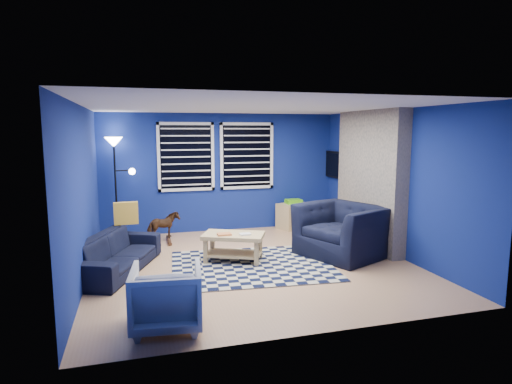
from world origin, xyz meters
TOP-DOWN VIEW (x-y plane):
  - floor at (0.00, 0.00)m, footprint 5.00×5.00m
  - ceiling at (0.00, 0.00)m, footprint 5.00×5.00m
  - wall_back at (0.00, 2.50)m, footprint 5.00×0.00m
  - wall_left at (-2.50, 0.00)m, footprint 0.00×5.00m
  - wall_right at (2.50, 0.00)m, footprint 0.00×5.00m
  - fireplace at (2.36, 0.50)m, footprint 0.65×2.00m
  - window_left at (-0.75, 2.46)m, footprint 1.17×0.06m
  - window_right at (0.55, 2.46)m, footprint 1.17×0.06m
  - tv at (2.45, 2.00)m, footprint 0.07×1.00m
  - rug at (-0.04, -0.09)m, footprint 2.66×2.20m
  - sofa at (-2.10, 0.22)m, footprint 2.08×1.43m
  - armchair_big at (1.60, 0.04)m, footprint 1.72×1.63m
  - armchair_bent at (-1.49, -1.91)m, footprint 0.82×0.84m
  - rocking_horse at (-1.30, 1.77)m, footprint 0.50×0.67m
  - coffee_table at (-0.27, 0.22)m, footprint 1.12×0.92m
  - cabinet at (1.55, 2.25)m, footprint 0.78×0.65m
  - floor_lamp at (-2.13, 2.25)m, footprint 0.55×0.34m
  - throw_pillow at (-1.95, 0.99)m, footprint 0.40×0.14m

SIDE VIEW (x-z plane):
  - floor at x=0.00m, z-range 0.00..0.00m
  - rug at x=-0.04m, z-range 0.00..0.02m
  - sofa at x=-2.10m, z-range 0.00..0.57m
  - cabinet at x=1.55m, z-range -0.04..0.61m
  - rocking_horse at x=-1.30m, z-range 0.07..0.59m
  - coffee_table at x=-0.27m, z-range 0.09..0.58m
  - armchair_bent at x=-1.49m, z-range 0.00..0.69m
  - armchair_big at x=1.60m, z-range 0.00..0.88m
  - throw_pillow at x=-1.95m, z-range 0.57..0.94m
  - fireplace at x=2.36m, z-range -0.05..2.45m
  - wall_back at x=0.00m, z-range -1.25..3.75m
  - wall_left at x=-2.50m, z-range -1.25..3.75m
  - wall_right at x=2.50m, z-range -1.25..3.75m
  - tv at x=2.45m, z-range 1.11..1.69m
  - window_left at x=-0.75m, z-range 0.89..2.31m
  - window_right at x=0.55m, z-range 0.89..2.31m
  - floor_lamp at x=-2.13m, z-range 0.64..2.66m
  - ceiling at x=0.00m, z-range 2.50..2.50m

